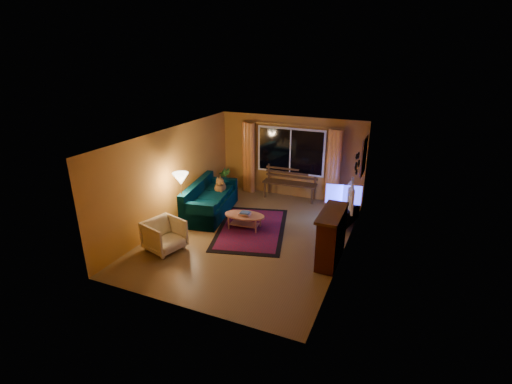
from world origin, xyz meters
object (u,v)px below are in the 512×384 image
at_px(tv_console, 346,215).
at_px(coffee_table, 245,221).
at_px(bench, 289,191).
at_px(floor_lamp, 182,201).
at_px(armchair, 164,234).
at_px(sofa, 210,199).

bearing_deg(tv_console, coffee_table, -138.22).
relative_size(bench, coffee_table, 1.56).
relative_size(bench, floor_lamp, 1.12).
bearing_deg(armchair, sofa, 17.34).
bearing_deg(floor_lamp, coffee_table, 20.59).
xyz_separation_m(sofa, armchair, (0.05, -2.19, -0.05)).
xyz_separation_m(floor_lamp, tv_console, (3.80, 1.91, -0.51)).
bearing_deg(tv_console, bench, 161.91).
xyz_separation_m(bench, coffee_table, (-0.40, -2.45, -0.06)).
bearing_deg(floor_lamp, tv_console, 26.70).
distance_m(floor_lamp, coffee_table, 1.67).
bearing_deg(armchair, floor_lamp, 28.68).
bearing_deg(floor_lamp, armchair, -77.43).
distance_m(armchair, coffee_table, 2.11).
height_order(bench, armchair, armchair).
bearing_deg(bench, tv_console, -32.49).
bearing_deg(coffee_table, armchair, -125.42).
height_order(sofa, coffee_table, sofa).
distance_m(sofa, tv_console, 3.70).
relative_size(floor_lamp, tv_console, 1.34).
bearing_deg(sofa, armchair, -99.11).
distance_m(bench, sofa, 2.59).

